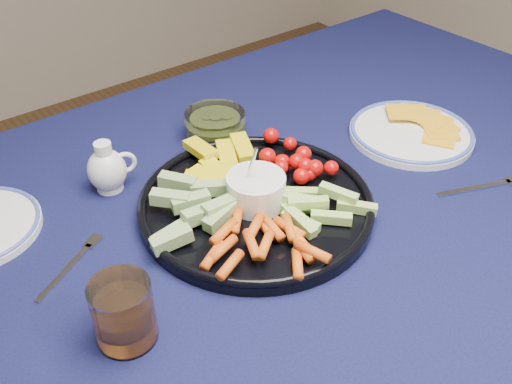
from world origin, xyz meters
TOP-DOWN VIEW (x-y plane):
  - dining_table at (0.00, 0.00)m, footprint 1.67×1.07m
  - crudite_platter at (-0.10, 0.00)m, footprint 0.40×0.40m
  - creamer_pitcher at (-0.26, 0.21)m, footprint 0.09×0.07m
  - pickle_bowl at (-0.01, 0.24)m, footprint 0.12×0.12m
  - cheese_plate at (0.30, -0.00)m, footprint 0.25×0.25m
  - juice_tumbler at (-0.39, -0.10)m, footprint 0.08×0.08m
  - fork_left at (-0.39, 0.08)m, footprint 0.14×0.09m
  - fork_right at (0.28, -0.20)m, footprint 0.17×0.08m

SIDE VIEW (x-z plane):
  - dining_table at x=0.00m, z-range 0.29..1.03m
  - fork_left at x=-0.39m, z-range 0.75..0.75m
  - fork_right at x=0.28m, z-range 0.75..0.75m
  - cheese_plate at x=0.30m, z-range 0.74..0.77m
  - crudite_platter at x=-0.10m, z-range 0.71..0.83m
  - pickle_bowl at x=-0.01m, z-range 0.74..0.80m
  - creamer_pitcher at x=-0.26m, z-range 0.74..0.84m
  - juice_tumbler at x=-0.39m, z-range 0.74..0.84m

